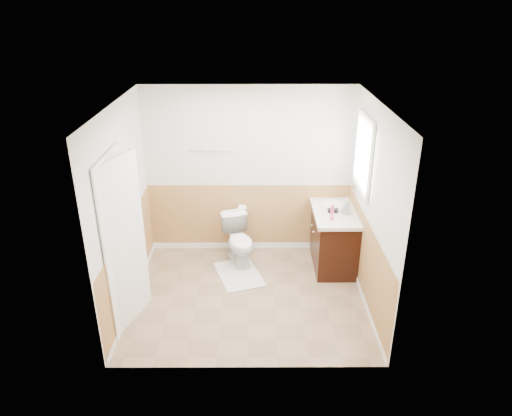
{
  "coord_description": "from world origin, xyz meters",
  "views": [
    {
      "loc": [
        0.08,
        -5.15,
        3.6
      ],
      "look_at": [
        0.1,
        0.25,
        1.15
      ],
      "focal_mm": 33.12,
      "sensor_mm": 36.0,
      "label": 1
    }
  ],
  "objects_px": {
    "toilet": "(239,241)",
    "vanity_cabinet": "(333,238)",
    "bath_mat": "(239,274)",
    "lotion_bottle": "(332,212)",
    "soap_dispenser": "(346,207)"
  },
  "relations": [
    {
      "from": "toilet",
      "to": "vanity_cabinet",
      "type": "height_order",
      "value": "vanity_cabinet"
    },
    {
      "from": "bath_mat",
      "to": "vanity_cabinet",
      "type": "bearing_deg",
      "value": 14.5
    },
    {
      "from": "toilet",
      "to": "vanity_cabinet",
      "type": "xyz_separation_m",
      "value": [
        1.35,
        -0.01,
        0.05
      ]
    },
    {
      "from": "vanity_cabinet",
      "to": "lotion_bottle",
      "type": "relative_size",
      "value": 5.0
    },
    {
      "from": "soap_dispenser",
      "to": "toilet",
      "type": "bearing_deg",
      "value": 174.24
    },
    {
      "from": "toilet",
      "to": "bath_mat",
      "type": "bearing_deg",
      "value": -108.33
    },
    {
      "from": "toilet",
      "to": "lotion_bottle",
      "type": "bearing_deg",
      "value": -33.63
    },
    {
      "from": "bath_mat",
      "to": "soap_dispenser",
      "type": "relative_size",
      "value": 3.83
    },
    {
      "from": "lotion_bottle",
      "to": "bath_mat",
      "type": "bearing_deg",
      "value": -179.03
    },
    {
      "from": "vanity_cabinet",
      "to": "lotion_bottle",
      "type": "distance_m",
      "value": 0.66
    },
    {
      "from": "bath_mat",
      "to": "soap_dispenser",
      "type": "distance_m",
      "value": 1.76
    },
    {
      "from": "vanity_cabinet",
      "to": "soap_dispenser",
      "type": "distance_m",
      "value": 0.58
    },
    {
      "from": "toilet",
      "to": "bath_mat",
      "type": "xyz_separation_m",
      "value": [
        0.0,
        -0.36,
        -0.34
      ]
    },
    {
      "from": "lotion_bottle",
      "to": "toilet",
      "type": "bearing_deg",
      "value": 164.71
    },
    {
      "from": "bath_mat",
      "to": "toilet",
      "type": "bearing_deg",
      "value": 90.0
    }
  ]
}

